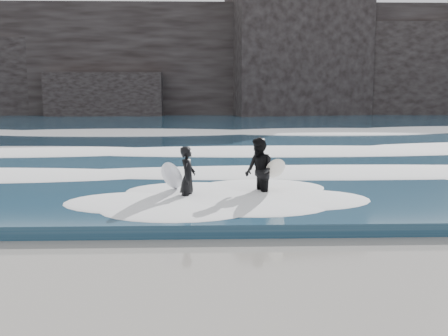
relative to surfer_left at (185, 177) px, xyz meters
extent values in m
plane|color=olive|center=(-0.16, -5.89, -0.80)|extent=(120.00, 120.00, 0.00)
cube|color=navy|center=(-0.16, 23.11, -0.65)|extent=(90.00, 52.00, 0.30)
cube|color=black|center=(-0.16, 40.11, 4.20)|extent=(70.00, 9.00, 10.00)
ellipsoid|color=white|center=(-0.16, 3.11, -0.40)|extent=(60.00, 3.20, 0.20)
ellipsoid|color=white|center=(-0.16, 10.11, -0.38)|extent=(60.00, 4.00, 0.24)
ellipsoid|color=white|center=(-0.16, 19.11, -0.35)|extent=(60.00, 4.80, 0.30)
imported|color=black|center=(0.08, -0.01, -0.01)|extent=(0.51, 0.66, 1.58)
ellipsoid|color=white|center=(-0.32, 0.04, 0.02)|extent=(0.60, 1.69, 1.02)
imported|color=black|center=(1.92, 0.40, 0.08)|extent=(0.90, 1.02, 1.75)
ellipsoid|color=silver|center=(2.34, 0.40, 0.14)|extent=(0.57, 1.76, 0.84)
camera|label=1|loc=(0.52, -13.92, 2.36)|focal=45.00mm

